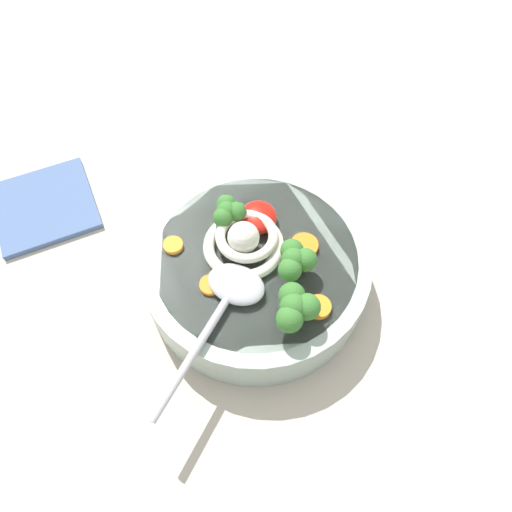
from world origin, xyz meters
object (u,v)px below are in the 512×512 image
at_px(noodle_pile, 245,241).
at_px(soup_spoon, 229,295).
at_px(folded_napkin, 45,206).
at_px(soup_bowl, 256,269).

distance_m(noodle_pile, soup_spoon, 0.06).
height_order(noodle_pile, soup_spoon, noodle_pile).
xyz_separation_m(noodle_pile, folded_napkin, (0.11, 0.25, -0.07)).
xyz_separation_m(noodle_pile, soup_spoon, (-0.06, 0.02, -0.00)).
bearing_deg(soup_bowl, noodle_pile, 44.40).
relative_size(soup_spoon, folded_napkin, 1.33).
relative_size(soup_bowl, noodle_pile, 2.60).
bearing_deg(soup_spoon, noodle_pile, -165.57).
distance_m(soup_spoon, folded_napkin, 0.30).
height_order(soup_bowl, noodle_pile, noodle_pile).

